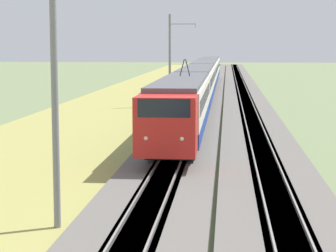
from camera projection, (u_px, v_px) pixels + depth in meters
name	position (u px, v px, depth m)	size (l,w,h in m)	color
ballast_main	(199.00, 104.00, 62.97)	(240.00, 4.40, 0.30)	#605B56
ballast_adjacent	(247.00, 105.00, 62.56)	(240.00, 4.40, 0.30)	#605B56
track_main	(199.00, 104.00, 62.97)	(240.00, 1.57, 0.45)	#4C4238
track_adjacent	(247.00, 105.00, 62.56)	(240.00, 1.57, 0.45)	#4C4238
grass_verge	(130.00, 105.00, 63.57)	(240.00, 13.66, 0.12)	#99934C
passenger_train	(202.00, 78.00, 69.36)	(82.94, 2.86, 4.99)	red
catenary_mast_near	(57.00, 91.00, 20.36)	(0.22, 2.56, 8.70)	slate
catenary_mast_mid	(170.00, 60.00, 60.99)	(0.22, 2.56, 8.68)	slate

